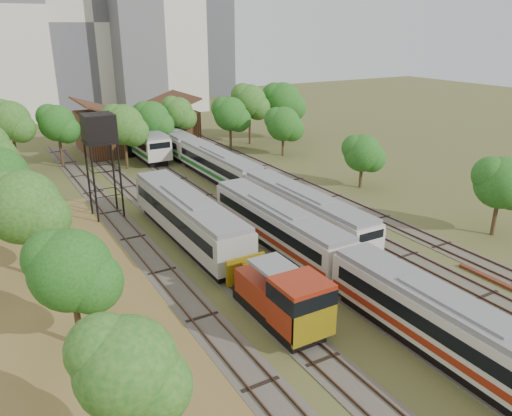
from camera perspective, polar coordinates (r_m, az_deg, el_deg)
ground at (r=32.19m, az=23.05°, el=-14.40°), size 240.00×240.00×0.00m
dry_grass_patch at (r=29.04m, az=-15.44°, el=-17.46°), size 14.00×60.00×0.04m
tracks at (r=48.68m, az=-1.07°, el=-0.75°), size 24.60×80.00×0.19m
railcar_red_set at (r=34.77m, az=10.38°, el=-6.64°), size 2.94×34.58×3.63m
railcar_green_set at (r=59.03m, az=-4.28°, el=4.84°), size 2.87×52.08×3.55m
railcar_rear at (r=72.82m, az=-13.04°, el=7.55°), size 3.30×16.08×4.09m
shunter_locomotive at (r=30.55m, az=3.32°, el=-10.36°), size 2.99×8.10×3.91m
old_grey_coach at (r=42.44m, az=-7.80°, el=-1.02°), size 3.27×18.00×4.05m
water_tower at (r=48.34m, az=-17.49°, el=8.40°), size 2.85×2.85×9.88m
rail_pile_far at (r=39.90m, az=26.24°, el=-7.78°), size 0.43×6.90×0.22m
maintenance_shed at (r=77.30m, az=-13.43°, el=8.80°), size 16.45×11.55×7.58m
tree_band_left at (r=35.42m, az=-24.24°, el=-1.72°), size 8.74×54.28×8.68m
tree_band_far at (r=72.15m, az=-8.17°, el=10.76°), size 44.54×10.21×9.11m
tree_band_right at (r=58.34m, az=11.61°, el=6.92°), size 5.23×37.95×7.04m
tower_centre at (r=117.42m, az=-19.10°, el=19.41°), size 20.00×18.00×36.00m
tower_far_right at (r=137.11m, az=-5.99°, el=18.61°), size 12.00×12.00×28.00m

